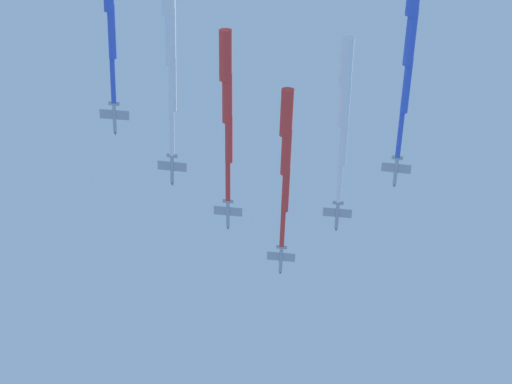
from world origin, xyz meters
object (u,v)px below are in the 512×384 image
(jet_port_mid, at_px, (170,36))
(jet_starboard_mid, at_px, (410,36))
(jet_starboard_inner, at_px, (345,103))
(jet_lead, at_px, (286,152))
(jet_port_inner, at_px, (227,98))

(jet_port_mid, distance_m, jet_starboard_mid, 63.69)
(jet_starboard_mid, bearing_deg, jet_starboard_inner, 118.56)
(jet_starboard_inner, bearing_deg, jet_lead, 125.70)
(jet_starboard_inner, height_order, jet_starboard_mid, jet_starboard_mid)
(jet_lead, xyz_separation_m, jet_port_mid, (-37.74, -25.37, 0.39))
(jet_starboard_inner, xyz_separation_m, jet_port_mid, (-50.10, -8.16, -1.18))
(jet_lead, distance_m, jet_starboard_mid, 46.29)
(jet_port_inner, height_order, jet_starboard_mid, jet_starboard_mid)
(jet_port_inner, relative_size, jet_starboard_inner, 1.02)
(jet_lead, relative_size, jet_starboard_mid, 0.89)
(jet_port_inner, bearing_deg, jet_starboard_inner, -10.12)
(jet_port_inner, xyz_separation_m, jet_starboard_inner, (31.80, -5.68, 0.50))
(jet_port_inner, xyz_separation_m, jet_port_mid, (-18.30, -13.84, -0.68))
(jet_lead, xyz_separation_m, jet_starboard_mid, (24.38, -39.27, 2.50))
(jet_lead, height_order, jet_port_mid, jet_port_mid)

